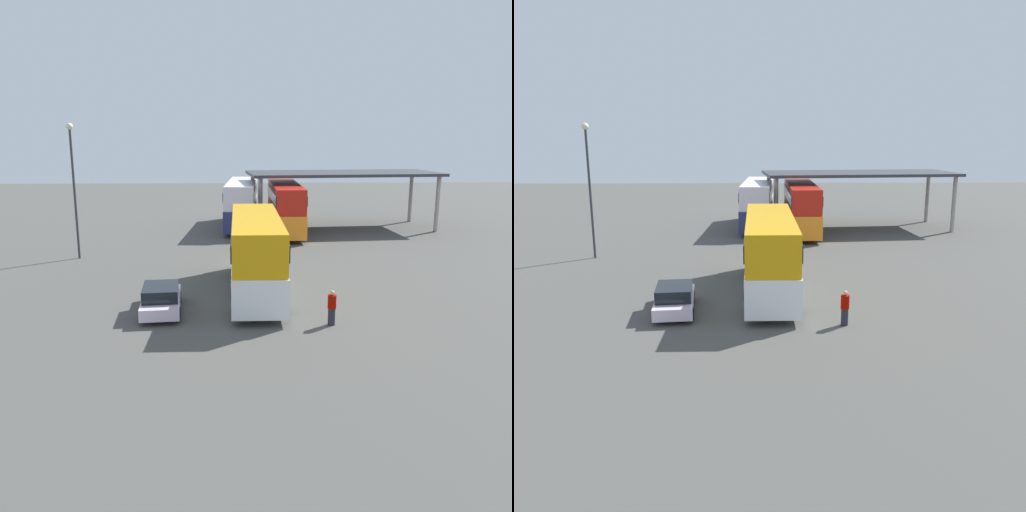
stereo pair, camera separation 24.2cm
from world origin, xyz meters
The scene contains 8 objects.
ground_plane centered at (0.00, 0.00, 0.00)m, with size 140.00×140.00×0.00m, color #4B4A45.
double_decker_main centered at (0.54, 2.63, 2.26)m, with size 2.58×10.77×4.11m.
parked_hatchback centered at (-4.06, -0.46, 0.67)m, with size 2.12×4.21×1.35m.
double_decker_near_canopy centered at (0.03, 23.27, 2.30)m, with size 3.25×11.63×4.20m.
double_decker_mid_row centered at (3.75, 20.44, 2.31)m, with size 2.46×11.29×4.21m.
depot_canopy centered at (9.03, 22.41, 4.74)m, with size 17.26×8.22×5.07m.
lamppost_tall centered at (-11.27, 11.08, 5.57)m, with size 0.44×0.44×9.02m.
pedestrian_waiting centered at (3.69, -2.43, 0.79)m, with size 0.38×0.38×1.59m.
Camera 1 is at (-0.48, -23.94, 8.13)m, focal length 36.31 mm.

